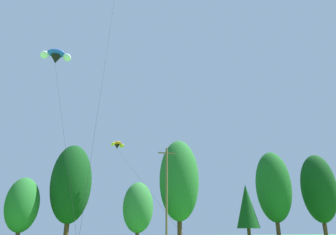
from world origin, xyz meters
The scene contains 10 objects.
treeline_tree_d centered at (-11.67, 48.02, 5.25)m, with size 4.14×4.14×8.68m.
treeline_tree_e centered at (-6.00, 48.76, 8.22)m, with size 5.47×5.47×13.58m.
treeline_tree_f centered at (3.02, 46.49, 5.08)m, with size 4.07×4.07×8.40m.
treeline_tree_g centered at (9.63, 49.07, 9.35)m, with size 5.97×5.97×15.43m.
treeline_tree_h centered at (21.39, 50.36, 5.78)m, with size 3.63×3.63×9.23m.
treeline_tree_i centered at (27.46, 51.56, 9.23)m, with size 5.92×5.92×15.25m.
treeline_tree_j centered at (35.56, 50.21, 9.04)m, with size 5.83×5.83×14.93m.
utility_pole centered at (5.48, 40.75, 6.26)m, with size 2.20×0.26×11.97m.
parafoil_kite_mid_orange centered at (-0.28, 45.60, 13.26)m, with size 3.99×21.88×12.22m.
parafoil_kite_far_blue_white centered at (-8.65, 36.78, 20.88)m, with size 6.20×17.59×20.18m.
Camera 1 is at (-4.27, 3.67, 2.41)m, focal length 33.12 mm.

